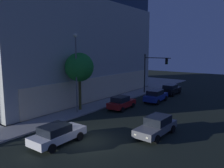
% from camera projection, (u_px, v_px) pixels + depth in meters
% --- Properties ---
extents(ground_plane, '(120.00, 120.00, 0.00)m').
position_uv_depth(ground_plane, '(89.00, 141.00, 18.10)').
color(ground_plane, black).
extents(modern_building, '(29.45, 23.10, 17.17)m').
position_uv_depth(modern_building, '(50.00, 43.00, 38.18)').
color(modern_building, '#4C4C51').
rests_on(modern_building, ground).
extents(traffic_light_far_corner, '(0.45, 4.64, 6.42)m').
position_uv_depth(traffic_light_far_corner, '(152.00, 68.00, 36.49)').
color(traffic_light_far_corner, black).
rests_on(traffic_light_far_corner, sidewalk_corner).
extents(street_lamp_sidewalk, '(0.44, 0.44, 8.93)m').
position_uv_depth(street_lamp_sidewalk, '(76.00, 64.00, 25.13)').
color(street_lamp_sidewalk, slate).
rests_on(street_lamp_sidewalk, sidewalk_corner).
extents(sidewalk_tree, '(3.40, 3.40, 6.82)m').
position_uv_depth(sidewalk_tree, '(79.00, 67.00, 26.43)').
color(sidewalk_tree, '#49461E').
rests_on(sidewalk_tree, sidewalk_corner).
extents(car_white, '(4.61, 2.14, 1.56)m').
position_uv_depth(car_white, '(57.00, 134.00, 17.53)').
color(car_white, silver).
rests_on(car_white, ground).
extents(car_grey, '(4.87, 2.20, 1.63)m').
position_uv_depth(car_grey, '(156.00, 126.00, 19.32)').
color(car_grey, slate).
rests_on(car_grey, ground).
extents(car_red, '(4.17, 2.15, 1.60)m').
position_uv_depth(car_red, '(121.00, 103.00, 27.91)').
color(car_red, maroon).
rests_on(car_red, ground).
extents(car_blue, '(4.69, 2.24, 1.74)m').
position_uv_depth(car_blue, '(156.00, 96.00, 31.53)').
color(car_blue, navy).
rests_on(car_blue, ground).
extents(car_black, '(4.78, 2.16, 1.67)m').
position_uv_depth(car_black, '(171.00, 89.00, 36.82)').
color(car_black, black).
rests_on(car_black, ground).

